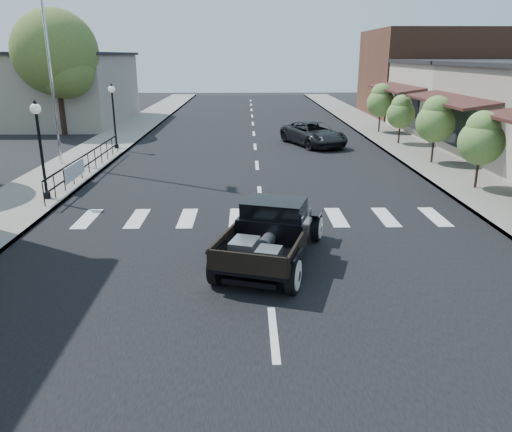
{
  "coord_description": "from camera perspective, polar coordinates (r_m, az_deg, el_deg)",
  "views": [
    {
      "loc": [
        -0.49,
        -11.23,
        5.02
      ],
      "look_at": [
        -0.25,
        1.17,
        1.0
      ],
      "focal_mm": 35.0,
      "sensor_mm": 36.0,
      "label": 1
    }
  ],
  "objects": [
    {
      "name": "flagpole",
      "position": [
        24.86,
        -23.1,
        20.2
      ],
      "size": [
        0.12,
        0.12,
        12.84
      ],
      "primitive_type": "cylinder",
      "color": "silver",
      "rests_on": "sidewalk_left"
    },
    {
      "name": "ground",
      "position": [
        12.31,
        1.29,
        -6.11
      ],
      "size": [
        120.0,
        120.0,
        0.0
      ],
      "primitive_type": "plane",
      "color": "black",
      "rests_on": "ground"
    },
    {
      "name": "sidewalk_left",
      "position": [
        27.87,
        -17.91,
        6.87
      ],
      "size": [
        3.0,
        80.0,
        0.15
      ],
      "primitive_type": "cube",
      "color": "gray",
      "rests_on": "ground"
    },
    {
      "name": "lamp_post_c",
      "position": [
        28.32,
        -15.92,
        10.9
      ],
      "size": [
        0.36,
        0.36,
        3.44
      ],
      "primitive_type": null,
      "color": "black",
      "rests_on": "sidewalk_left"
    },
    {
      "name": "small_tree_e",
      "position": [
        34.39,
        14.02,
        11.81
      ],
      "size": [
        1.8,
        1.8,
        3.0
      ],
      "primitive_type": null,
      "color": "#577C38",
      "rests_on": "sidewalk_right"
    },
    {
      "name": "banner",
      "position": [
        20.88,
        -19.93,
        4.23
      ],
      "size": [
        0.04,
        2.2,
        0.6
      ],
      "primitive_type": null,
      "color": "silver",
      "rests_on": "sidewalk_left"
    },
    {
      "name": "second_car",
      "position": [
        29.24,
        6.59,
        9.28
      ],
      "size": [
        3.89,
        5.31,
        1.34
      ],
      "primitive_type": "imported",
      "rotation": [
        0.0,
        0.0,
        0.39
      ],
      "color": "black",
      "rests_on": "ground"
    },
    {
      "name": "big_tree_far",
      "position": [
        35.35,
        -21.73,
        14.94
      ],
      "size": [
        5.32,
        5.32,
        7.82
      ],
      "primitive_type": null,
      "color": "#50652B",
      "rests_on": "ground"
    },
    {
      "name": "small_tree_c",
      "position": [
        25.02,
        19.74,
        9.16
      ],
      "size": [
        1.79,
        1.79,
        2.98
      ],
      "primitive_type": null,
      "color": "#577C38",
      "rests_on": "sidewalk_right"
    },
    {
      "name": "road_markings",
      "position": [
        21.82,
        0.22,
        4.66
      ],
      "size": [
        12.0,
        60.0,
        0.06
      ],
      "primitive_type": null,
      "color": "silver",
      "rests_on": "ground"
    },
    {
      "name": "railing",
      "position": [
        22.72,
        -18.62,
        5.93
      ],
      "size": [
        0.08,
        10.0,
        1.0
      ],
      "primitive_type": null,
      "color": "black",
      "rests_on": "sidewalk_left"
    },
    {
      "name": "sidewalk_right",
      "position": [
        28.16,
        17.67,
        7.0
      ],
      "size": [
        3.0,
        80.0,
        0.15
      ],
      "primitive_type": "cube",
      "color": "gray",
      "rests_on": "ground"
    },
    {
      "name": "hotrod_pickup",
      "position": [
        12.48,
        1.83,
        -1.81
      ],
      "size": [
        3.42,
        5.05,
        1.6
      ],
      "primitive_type": null,
      "rotation": [
        0.0,
        0.0,
        -0.3
      ],
      "color": "black",
      "rests_on": "ground"
    },
    {
      "name": "storefront_far",
      "position": [
        36.77,
        24.4,
        12.09
      ],
      "size": [
        10.0,
        9.0,
        4.5
      ],
      "primitive_type": "cube",
      "color": "beige",
      "rests_on": "ground"
    },
    {
      "name": "far_building_right",
      "position": [
        46.12,
        19.9,
        15.05
      ],
      "size": [
        11.0,
        10.0,
        7.0
      ],
      "primitive_type": "cube",
      "color": "brown",
      "rests_on": "ground"
    },
    {
      "name": "road",
      "position": [
        26.71,
        -0.03,
        7.14
      ],
      "size": [
        14.0,
        80.0,
        0.02
      ],
      "primitive_type": "cube",
      "color": "black",
      "rests_on": "ground"
    },
    {
      "name": "small_tree_d",
      "position": [
        30.11,
        16.16,
        10.48
      ],
      "size": [
        1.58,
        1.58,
        2.63
      ],
      "primitive_type": null,
      "color": "#577C38",
      "rests_on": "sidewalk_right"
    },
    {
      "name": "lamp_post_b",
      "position": [
        18.9,
        -23.35,
        6.9
      ],
      "size": [
        0.36,
        0.36,
        3.44
      ],
      "primitive_type": null,
      "color": "black",
      "rests_on": "sidewalk_left"
    },
    {
      "name": "small_tree_b",
      "position": [
        20.72,
        24.21,
        6.76
      ],
      "size": [
        1.69,
        1.69,
        2.81
      ],
      "primitive_type": null,
      "color": "#577C38",
      "rests_on": "sidewalk_right"
    },
    {
      "name": "low_building_left",
      "position": [
        41.9,
        -21.97,
        13.26
      ],
      "size": [
        10.0,
        12.0,
        5.0
      ],
      "primitive_type": "cube",
      "color": "#9F9486",
      "rests_on": "ground"
    }
  ]
}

